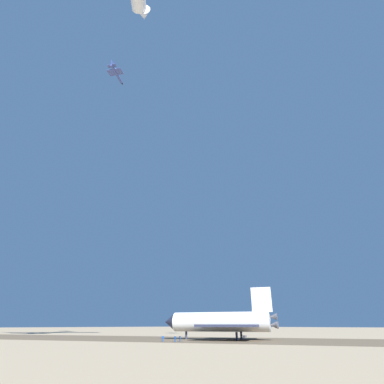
% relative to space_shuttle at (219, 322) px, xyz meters
% --- Properties ---
extents(ground_plane, '(1200.00, 1200.00, 0.00)m').
position_rel_space_shuttle_xyz_m(ground_plane, '(-0.95, -1.35, -5.35)').
color(ground_plane, tan).
extents(runway_strip, '(420.91, 216.20, 0.02)m').
position_rel_space_shuttle_xyz_m(runway_strip, '(-0.49, -0.21, -5.34)').
color(runway_strip, brown).
rests_on(runway_strip, ground).
extents(space_shuttle, '(37.42, 29.19, 15.80)m').
position_rel_space_shuttle_xyz_m(space_shuttle, '(0.00, 0.00, 0.00)').
color(space_shuttle, white).
rests_on(space_shuttle, ground).
extents(chase_jet_right_wing, '(10.43, 14.48, 4.00)m').
position_rel_space_shuttle_xyz_m(chase_jet_right_wing, '(47.04, 22.29, 123.22)').
color(chase_jet_right_wing, '#38478C').
extents(ground_crew_near_nose, '(0.62, 0.35, 1.73)m').
position_rel_space_shuttle_xyz_m(ground_crew_near_nose, '(0.44, 17.55, -4.41)').
color(ground_crew_near_nose, '#194799').
rests_on(ground_crew_near_nose, ground).
extents(ground_crew_mid_fuselage, '(0.64, 0.30, 1.73)m').
position_rel_space_shuttle_xyz_m(ground_crew_mid_fuselage, '(0.14, 19.73, -4.41)').
color(ground_crew_mid_fuselage, '#194799').
rests_on(ground_crew_mid_fuselage, ground).
extents(ground_crew_near_wingtip, '(0.47, 0.51, 1.73)m').
position_rel_space_shuttle_xyz_m(ground_crew_near_wingtip, '(4.57, 20.45, -4.41)').
color(ground_crew_near_wingtip, '#194799').
rests_on(ground_crew_near_wingtip, ground).
extents(ground_support_crate, '(1.02, 1.30, 0.86)m').
position_rel_space_shuttle_xyz_m(ground_support_crate, '(2.36, -18.04, -4.91)').
color(ground_support_crate, '#4C4C51').
rests_on(ground_support_crate, ground).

